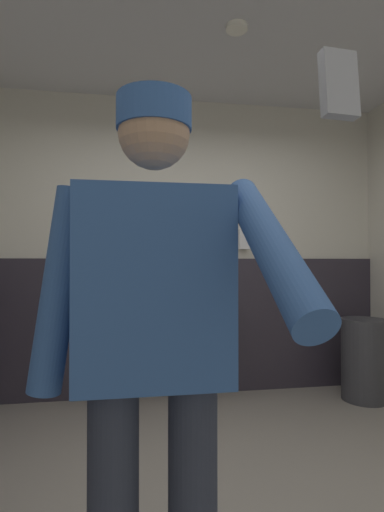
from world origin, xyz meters
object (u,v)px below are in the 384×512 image
person (154,348)px  cell_phone (339,85)px  urinal_left (128,313)px  soap_dispenser (244,240)px  urinal_middle (212,311)px  trash_bin (364,359)px

person → cell_phone: bearing=-62.3°
urinal_left → soap_dispenser: 1.27m
urinal_left → cell_phone: 2.94m
urinal_left → urinal_middle: bearing=0.0°
urinal_left → trash_bin: urinal_left is taller
soap_dispenser → urinal_left: bearing=-173.7°
urinal_middle → cell_phone: bearing=-98.2°
urinal_left → person: person is taller
cell_phone → urinal_left: bearing=91.9°
urinal_middle → person: person is taller
urinal_left → soap_dispenser: soap_dispenser is taller
urinal_middle → soap_dispenser: size_ratio=6.89×
urinal_left → urinal_middle: (0.75, 0.00, 0.00)m
trash_bin → urinal_middle: bearing=168.4°
cell_phone → soap_dispenser: bearing=70.8°
cell_phone → person: bearing=112.7°
person → cell_phone: person is taller
person → trash_bin: (1.99, 2.05, -0.63)m
urinal_middle → cell_phone: cell_phone is taller
soap_dispenser → person: bearing=-112.4°
person → cell_phone: size_ratio=15.33×
cell_phone → trash_bin: 3.29m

